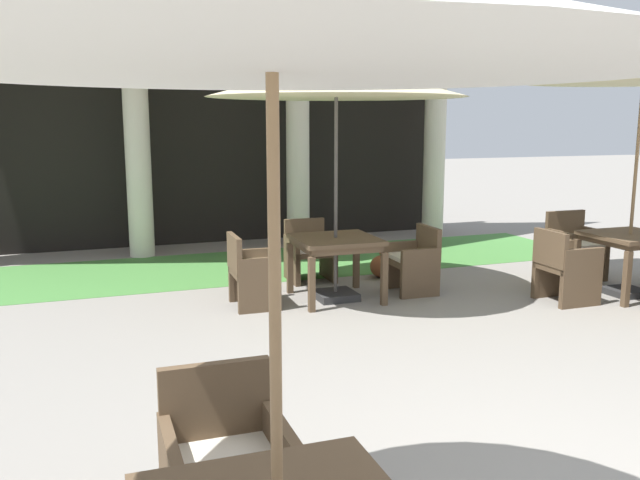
% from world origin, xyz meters
% --- Properties ---
extents(background_pavilion, '(8.95, 2.73, 4.62)m').
position_xyz_m(background_pavilion, '(-0.00, 8.28, 3.57)').
color(background_pavilion, beige).
rests_on(background_pavilion, ground).
extents(lawn_strip, '(10.75, 2.28, 0.01)m').
position_xyz_m(lawn_strip, '(0.00, 6.91, 0.00)').
color(lawn_strip, '#47843D').
rests_on(lawn_strip, ground).
extents(patio_umbrella_near_foreground, '(2.65, 2.65, 2.68)m').
position_xyz_m(patio_umbrella_near_foreground, '(-1.60, -0.40, 2.42)').
color(patio_umbrella_near_foreground, '#2D2D2D').
rests_on(patio_umbrella_near_foreground, ground).
extents(patio_chair_near_foreground_north, '(0.61, 0.59, 0.87)m').
position_xyz_m(patio_chair_near_foreground_north, '(-1.59, 0.57, 0.40)').
color(patio_chair_near_foreground_north, brown).
rests_on(patio_chair_near_foreground_north, ground).
extents(patio_table_mid_left, '(0.97, 0.97, 0.75)m').
position_xyz_m(patio_table_mid_left, '(0.63, 4.75, 0.65)').
color(patio_table_mid_left, brown).
rests_on(patio_table_mid_left, ground).
extents(patio_umbrella_mid_left, '(2.97, 2.97, 2.81)m').
position_xyz_m(patio_umbrella_mid_left, '(0.63, 4.75, 2.54)').
color(patio_umbrella_mid_left, '#2D2D2D').
rests_on(patio_umbrella_mid_left, ground).
extents(patio_chair_mid_left_east, '(0.53, 0.60, 0.82)m').
position_xyz_m(patio_chair_mid_left_east, '(1.65, 4.72, 0.38)').
color(patio_chair_mid_left_east, brown).
rests_on(patio_chair_mid_left_east, ground).
extents(patio_chair_mid_left_north, '(0.59, 0.61, 0.80)m').
position_xyz_m(patio_chair_mid_left_north, '(0.65, 5.77, 0.38)').
color(patio_chair_mid_left_north, brown).
rests_on(patio_chair_mid_left_north, ground).
extents(patio_chair_mid_left_west, '(0.51, 0.61, 0.84)m').
position_xyz_m(patio_chair_mid_left_west, '(-0.40, 4.77, 0.40)').
color(patio_chair_mid_left_west, brown).
rests_on(patio_chair_mid_left_west, ground).
extents(patio_table_mid_right, '(0.91, 0.91, 0.76)m').
position_xyz_m(patio_table_mid_right, '(4.04, 3.70, 0.66)').
color(patio_table_mid_right, brown).
rests_on(patio_table_mid_right, ground).
extents(patio_chair_mid_right_west, '(0.56, 0.57, 0.86)m').
position_xyz_m(patio_chair_mid_right_west, '(3.09, 3.71, 0.41)').
color(patio_chair_mid_right_west, brown).
rests_on(patio_chair_mid_right_west, ground).
extents(patio_chair_mid_right_north, '(0.63, 0.56, 0.89)m').
position_xyz_m(patio_chair_mid_right_north, '(4.04, 4.65, 0.42)').
color(patio_chair_mid_right_north, brown).
rests_on(patio_chair_mid_right_north, ground).
extents(terracotta_urn, '(0.32, 0.32, 0.39)m').
position_xyz_m(terracotta_urn, '(1.62, 5.56, 0.16)').
color(terracotta_urn, brown).
rests_on(terracotta_urn, ground).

